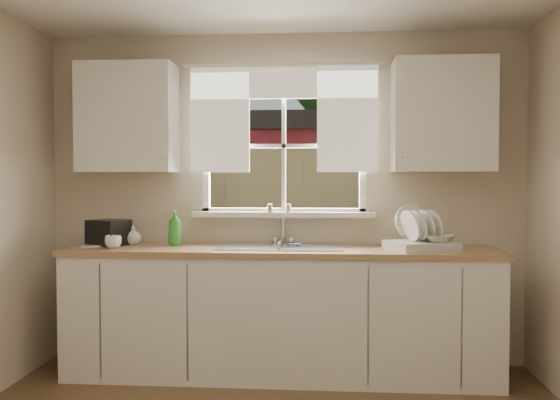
# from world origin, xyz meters

# --- Properties ---
(room_walls) EXTENTS (3.62, 4.02, 2.50)m
(room_walls) POSITION_xyz_m (0.00, -0.07, 1.24)
(room_walls) COLOR beige
(room_walls) RESTS_ON ground
(window) EXTENTS (1.38, 0.16, 1.06)m
(window) POSITION_xyz_m (0.00, 2.00, 1.49)
(window) COLOR white
(window) RESTS_ON room_walls
(curtains) EXTENTS (1.50, 0.03, 0.81)m
(curtains) POSITION_xyz_m (0.00, 1.95, 1.93)
(curtains) COLOR white
(curtains) RESTS_ON room_walls
(base_cabinets) EXTENTS (3.00, 0.62, 0.87)m
(base_cabinets) POSITION_xyz_m (0.00, 1.68, 0.43)
(base_cabinets) COLOR silver
(base_cabinets) RESTS_ON ground
(countertop) EXTENTS (3.04, 0.65, 0.04)m
(countertop) POSITION_xyz_m (0.00, 1.68, 0.89)
(countertop) COLOR #A17B50
(countertop) RESTS_ON base_cabinets
(upper_cabinet_left) EXTENTS (0.70, 0.33, 0.80)m
(upper_cabinet_left) POSITION_xyz_m (-1.15, 1.82, 1.85)
(upper_cabinet_left) COLOR silver
(upper_cabinet_left) RESTS_ON room_walls
(upper_cabinet_right) EXTENTS (0.70, 0.33, 0.80)m
(upper_cabinet_right) POSITION_xyz_m (1.15, 1.82, 1.85)
(upper_cabinet_right) COLOR silver
(upper_cabinet_right) RESTS_ON room_walls
(wall_outlet) EXTENTS (0.08, 0.01, 0.12)m
(wall_outlet) POSITION_xyz_m (0.88, 1.99, 1.08)
(wall_outlet) COLOR beige
(wall_outlet) RESTS_ON room_walls
(sill_jars) EXTENTS (0.18, 0.04, 0.06)m
(sill_jars) POSITION_xyz_m (-0.03, 1.94, 1.18)
(sill_jars) COLOR brown
(sill_jars) RESTS_ON window
(backyard) EXTENTS (20.00, 10.00, 6.13)m
(backyard) POSITION_xyz_m (0.58, 8.42, 3.46)
(backyard) COLOR #335421
(backyard) RESTS_ON ground
(sink) EXTENTS (0.88, 0.52, 0.40)m
(sink) POSITION_xyz_m (0.00, 1.71, 0.84)
(sink) COLOR #B7B7BC
(sink) RESTS_ON countertop
(dish_rack) EXTENTS (0.53, 0.47, 0.31)m
(dish_rack) POSITION_xyz_m (0.98, 1.65, 0.98)
(dish_rack) COLOR silver
(dish_rack) RESTS_ON countertop
(bowl) EXTENTS (0.26, 0.26, 0.05)m
(bowl) POSITION_xyz_m (1.10, 1.60, 0.99)
(bowl) COLOR silver
(bowl) RESTS_ON dish_rack
(soap_bottle_a) EXTENTS (0.12, 0.12, 0.26)m
(soap_bottle_a) POSITION_xyz_m (-0.79, 1.77, 1.04)
(soap_bottle_a) COLOR green
(soap_bottle_a) RESTS_ON countertop
(soap_bottle_b) EXTENTS (0.10, 0.10, 0.17)m
(soap_bottle_b) POSITION_xyz_m (-1.18, 1.86, 1.00)
(soap_bottle_b) COLOR #3152B9
(soap_bottle_b) RESTS_ON countertop
(soap_bottle_c) EXTENTS (0.14, 0.14, 0.14)m
(soap_bottle_c) POSITION_xyz_m (-1.10, 1.78, 0.98)
(soap_bottle_c) COLOR #F0E6C6
(soap_bottle_c) RESTS_ON countertop
(saucer) EXTENTS (0.18, 0.18, 0.01)m
(saucer) POSITION_xyz_m (-1.36, 1.65, 0.92)
(saucer) COLOR white
(saucer) RESTS_ON countertop
(cup) EXTENTS (0.14, 0.14, 0.09)m
(cup) POSITION_xyz_m (-1.17, 1.54, 0.96)
(cup) COLOR white
(cup) RESTS_ON countertop
(black_appliance) EXTENTS (0.32, 0.31, 0.19)m
(black_appliance) POSITION_xyz_m (-1.27, 1.73, 1.00)
(black_appliance) COLOR black
(black_appliance) RESTS_ON countertop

